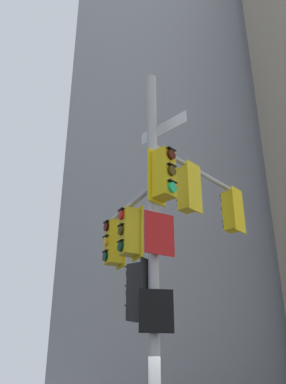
# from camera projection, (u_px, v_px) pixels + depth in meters

# --- Properties ---
(building_mid_block) EXTENTS (14.98, 14.98, 48.57)m
(building_mid_block) POSITION_uv_depth(u_px,v_px,m) (168.00, 104.00, 36.41)
(building_mid_block) COLOR #9399A3
(building_mid_block) RESTS_ON ground
(signal_pole_assembly) EXTENTS (3.48, 2.78, 8.30)m
(signal_pole_assembly) POSITION_uv_depth(u_px,v_px,m) (161.00, 232.00, 8.37)
(signal_pole_assembly) COLOR #B2B2B5
(signal_pole_assembly) RESTS_ON ground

